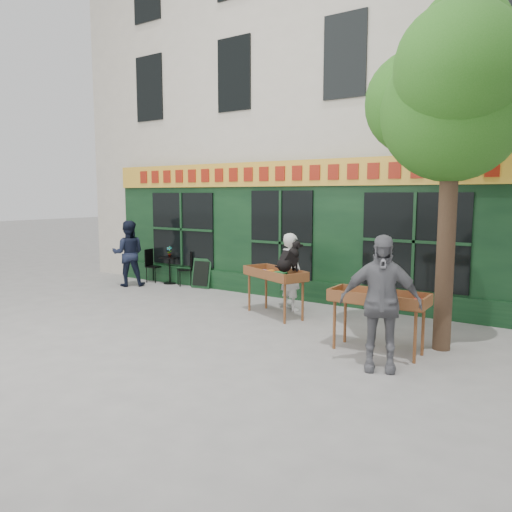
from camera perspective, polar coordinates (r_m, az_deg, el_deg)
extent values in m
plane|color=slate|center=(10.39, -3.89, -6.93)|extent=(80.00, 80.00, 0.00)
cube|color=beige|center=(15.46, 10.36, 16.22)|extent=(14.00, 7.00, 10.00)
cube|color=black|center=(12.11, 3.12, 2.74)|extent=(11.00, 0.16, 3.20)
cube|color=gold|center=(11.99, 2.87, 9.40)|extent=(11.00, 0.06, 0.60)
cube|color=maroon|center=(11.95, 2.77, 9.40)|extent=(9.60, 0.03, 0.34)
cube|color=black|center=(12.20, 2.84, -3.62)|extent=(11.00, 0.10, 0.50)
cube|color=black|center=(12.05, 2.87, 1.53)|extent=(1.70, 0.05, 2.50)
cube|color=black|center=(13.96, -8.43, 3.04)|extent=(2.20, 0.05, 2.00)
cube|color=black|center=(10.73, 17.64, 1.60)|extent=(2.20, 0.05, 2.00)
cylinder|color=#382619|center=(8.48, 20.91, 1.79)|extent=(0.28, 0.28, 3.60)
sphere|color=#215E15|center=(8.55, 21.52, 15.26)|extent=(2.20, 2.20, 2.20)
sphere|color=#215E15|center=(8.76, 26.73, 16.78)|extent=(1.80, 1.80, 1.80)
sphere|color=#215E15|center=(8.92, 17.96, 16.34)|extent=(1.70, 1.70, 1.70)
sphere|color=#215E15|center=(8.02, 22.16, 19.45)|extent=(1.80, 1.80, 1.80)
sphere|color=#215E15|center=(9.30, 20.66, 18.35)|extent=(1.60, 1.60, 1.60)
sphere|color=#215E15|center=(8.86, 22.70, 22.19)|extent=(1.40, 1.40, 1.40)
cylinder|color=brown|center=(10.79, -0.78, -4.21)|extent=(0.05, 0.05, 0.80)
cylinder|color=brown|center=(9.74, 3.30, -5.46)|extent=(0.05, 0.05, 0.80)
cylinder|color=brown|center=(11.03, 1.16, -3.97)|extent=(0.05, 0.05, 0.80)
cylinder|color=brown|center=(10.00, 5.35, -5.15)|extent=(0.05, 0.05, 0.80)
cube|color=brown|center=(10.30, 2.18, -2.38)|extent=(1.61, 1.12, 0.05)
cube|color=brown|center=(10.13, 0.83, -2.08)|extent=(1.40, 0.62, 0.18)
cube|color=brown|center=(10.46, 3.48, -1.81)|extent=(1.40, 0.62, 0.18)
cube|color=brown|center=(10.30, 2.18, -2.05)|extent=(1.35, 0.88, 0.06)
imported|color=silver|center=(10.85, 4.00, -1.80)|extent=(0.72, 0.61, 1.68)
cylinder|color=brown|center=(8.29, 8.95, -7.78)|extent=(0.05, 0.05, 0.80)
cylinder|color=brown|center=(7.87, 17.72, -8.84)|extent=(0.05, 0.05, 0.80)
cylinder|color=brown|center=(8.68, 10.15, -7.13)|extent=(0.05, 0.05, 0.80)
cylinder|color=brown|center=(8.28, 18.54, -8.08)|extent=(0.05, 0.05, 0.80)
cube|color=brown|center=(8.16, 13.83, -5.11)|extent=(1.51, 0.61, 0.05)
cube|color=brown|center=(7.87, 13.14, -4.93)|extent=(1.50, 0.07, 0.18)
cube|color=brown|center=(8.41, 14.50, -4.20)|extent=(1.50, 0.07, 0.18)
cube|color=brown|center=(8.14, 13.84, -4.69)|extent=(1.31, 0.43, 0.06)
imported|color=#5E5E63|center=(7.33, 14.01, -5.22)|extent=(1.24, 0.86, 1.95)
cylinder|color=black|center=(14.33, -9.81, -3.05)|extent=(0.36, 0.36, 0.03)
cylinder|color=black|center=(14.27, -9.84, -1.63)|extent=(0.04, 0.04, 0.72)
cylinder|color=black|center=(14.22, -9.87, -0.15)|extent=(0.60, 0.60, 0.03)
cube|color=black|center=(14.60, -11.59, -1.20)|extent=(0.41, 0.41, 0.03)
cube|color=black|center=(14.67, -12.14, -0.19)|extent=(0.08, 0.36, 0.50)
cylinder|color=black|center=(14.42, -11.45, -2.22)|extent=(0.02, 0.02, 0.44)
cylinder|color=black|center=(14.66, -10.74, -2.05)|extent=(0.02, 0.02, 0.44)
cylinder|color=black|center=(14.60, -12.39, -2.13)|extent=(0.02, 0.02, 0.44)
cylinder|color=black|center=(14.84, -11.68, -1.96)|extent=(0.02, 0.02, 0.44)
cube|color=black|center=(13.89, -8.21, -1.54)|extent=(0.50, 0.50, 0.03)
cube|color=black|center=(13.88, -7.54, -0.49)|extent=(0.31, 0.24, 0.50)
cylinder|color=black|center=(14.04, -8.91, -2.41)|extent=(0.02, 0.02, 0.44)
cylinder|color=black|center=(13.75, -8.69, -2.61)|extent=(0.02, 0.02, 0.44)
cylinder|color=black|center=(14.10, -7.71, -2.35)|extent=(0.02, 0.02, 0.44)
cylinder|color=black|center=(13.81, -7.46, -2.55)|extent=(0.02, 0.02, 0.44)
imported|color=gray|center=(14.20, -9.88, 0.51)|extent=(0.19, 0.16, 0.30)
imported|color=black|center=(14.11, -14.38, 0.29)|extent=(1.10, 1.10, 1.80)
cube|color=black|center=(13.49, -6.26, -1.98)|extent=(0.58, 0.27, 0.79)
cube|color=black|center=(13.47, -6.31, -1.99)|extent=(0.48, 0.23, 0.65)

